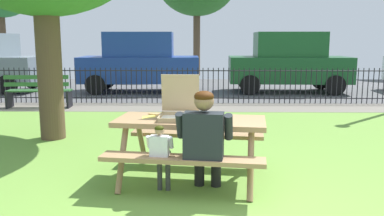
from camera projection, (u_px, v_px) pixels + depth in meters
name	position (u px, v px, depth m)	size (l,w,h in m)	color
ground	(243.00, 169.00, 5.50)	(28.00, 11.45, 0.02)	olive
cobblestone_walkway	(222.00, 108.00, 10.45)	(28.00, 1.40, 0.01)	slate
street_asphalt	(216.00, 89.00, 14.60)	(28.00, 7.02, 0.01)	#515154
picnic_table_foreground	(190.00, 133.00, 4.94)	(1.98, 1.70, 0.79)	#9F7952
pizza_box_open	(179.00, 108.00, 4.94)	(0.49, 0.54, 0.53)	tan
pizza_slice_on_table	(150.00, 116.00, 5.06)	(0.23, 0.29, 0.02)	#E7CE4D
adult_at_table	(205.00, 138.00, 4.40)	(0.63, 0.63, 1.19)	black
child_at_table	(161.00, 152.00, 4.47)	(0.31, 0.30, 0.80)	#3D3D3D
iron_fence_streetside	(221.00, 85.00, 11.06)	(19.92, 0.03, 0.97)	black
park_bench_left	(39.00, 92.00, 10.33)	(1.62, 0.56, 0.85)	#326734
parked_car_left	(140.00, 62.00, 13.50)	(3.94, 1.92, 1.98)	navy
parked_car_center	(288.00, 62.00, 13.42)	(3.95, 1.93, 1.98)	#195026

